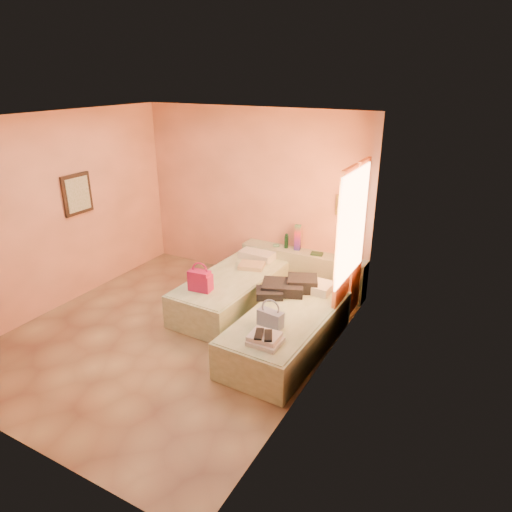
{
  "coord_description": "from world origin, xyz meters",
  "views": [
    {
      "loc": [
        3.53,
        -4.12,
        3.3
      ],
      "look_at": [
        0.81,
        0.85,
        0.99
      ],
      "focal_mm": 32.0,
      "sensor_mm": 36.0,
      "label": 1
    }
  ],
  "objects_px": {
    "blue_handbag": "(270,319)",
    "headboard_ledge": "(302,270)",
    "green_book": "(317,254)",
    "towel_stack": "(265,340)",
    "magenta_handbag": "(200,280)",
    "bed_right": "(287,332)",
    "water_bottle": "(286,241)",
    "flower_vase": "(346,250)",
    "bed_left": "(232,291)"
  },
  "relations": [
    {
      "from": "water_bottle",
      "to": "magenta_handbag",
      "type": "bearing_deg",
      "value": -106.8
    },
    {
      "from": "bed_right",
      "to": "green_book",
      "type": "xyz_separation_m",
      "value": [
        -0.29,
        1.68,
        0.42
      ]
    },
    {
      "from": "headboard_ledge",
      "to": "flower_vase",
      "type": "xyz_separation_m",
      "value": [
        0.68,
        0.02,
        0.47
      ]
    },
    {
      "from": "bed_right",
      "to": "blue_handbag",
      "type": "bearing_deg",
      "value": -98.74
    },
    {
      "from": "green_book",
      "to": "flower_vase",
      "type": "height_order",
      "value": "flower_vase"
    },
    {
      "from": "blue_handbag",
      "to": "towel_stack",
      "type": "bearing_deg",
      "value": -63.88
    },
    {
      "from": "bed_left",
      "to": "water_bottle",
      "type": "height_order",
      "value": "water_bottle"
    },
    {
      "from": "flower_vase",
      "to": "magenta_handbag",
      "type": "height_order",
      "value": "flower_vase"
    },
    {
      "from": "headboard_ledge",
      "to": "water_bottle",
      "type": "height_order",
      "value": "water_bottle"
    },
    {
      "from": "headboard_ledge",
      "to": "bed_left",
      "type": "xyz_separation_m",
      "value": [
        -0.67,
        -1.05,
        -0.08
      ]
    },
    {
      "from": "blue_handbag",
      "to": "bed_left",
      "type": "bearing_deg",
      "value": 146.53
    },
    {
      "from": "green_book",
      "to": "magenta_handbag",
      "type": "height_order",
      "value": "magenta_handbag"
    },
    {
      "from": "bed_left",
      "to": "flower_vase",
      "type": "xyz_separation_m",
      "value": [
        1.36,
        1.07,
        0.54
      ]
    },
    {
      "from": "flower_vase",
      "to": "water_bottle",
      "type": "bearing_deg",
      "value": 179.68
    },
    {
      "from": "water_bottle",
      "to": "magenta_handbag",
      "type": "height_order",
      "value": "water_bottle"
    },
    {
      "from": "blue_handbag",
      "to": "headboard_ledge",
      "type": "bearing_deg",
      "value": 110.39
    },
    {
      "from": "flower_vase",
      "to": "bed_left",
      "type": "bearing_deg",
      "value": -141.67
    },
    {
      "from": "towel_stack",
      "to": "water_bottle",
      "type": "bearing_deg",
      "value": 110.1
    },
    {
      "from": "water_bottle",
      "to": "towel_stack",
      "type": "height_order",
      "value": "water_bottle"
    },
    {
      "from": "bed_right",
      "to": "flower_vase",
      "type": "distance_m",
      "value": 1.81
    },
    {
      "from": "flower_vase",
      "to": "towel_stack",
      "type": "distance_m",
      "value": 2.44
    },
    {
      "from": "headboard_ledge",
      "to": "towel_stack",
      "type": "distance_m",
      "value": 2.48
    },
    {
      "from": "headboard_ledge",
      "to": "flower_vase",
      "type": "relative_size",
      "value": 7.12
    },
    {
      "from": "bed_right",
      "to": "towel_stack",
      "type": "relative_size",
      "value": 5.71
    },
    {
      "from": "bed_left",
      "to": "blue_handbag",
      "type": "distance_m",
      "value": 1.55
    },
    {
      "from": "headboard_ledge",
      "to": "green_book",
      "type": "height_order",
      "value": "green_book"
    },
    {
      "from": "water_bottle",
      "to": "flower_vase",
      "type": "xyz_separation_m",
      "value": [
        0.99,
        -0.01,
        0.03
      ]
    },
    {
      "from": "bed_right",
      "to": "flower_vase",
      "type": "relative_size",
      "value": 6.94
    },
    {
      "from": "green_book",
      "to": "blue_handbag",
      "type": "distance_m",
      "value": 2.04
    },
    {
      "from": "bed_right",
      "to": "water_bottle",
      "type": "xyz_separation_m",
      "value": [
        -0.83,
        1.73,
        0.51
      ]
    },
    {
      "from": "water_bottle",
      "to": "magenta_handbag",
      "type": "relative_size",
      "value": 0.73
    },
    {
      "from": "headboard_ledge",
      "to": "blue_handbag",
      "type": "relative_size",
      "value": 6.64
    },
    {
      "from": "green_book",
      "to": "bed_left",
      "type": "bearing_deg",
      "value": -140.85
    },
    {
      "from": "bed_right",
      "to": "magenta_handbag",
      "type": "height_order",
      "value": "magenta_handbag"
    },
    {
      "from": "water_bottle",
      "to": "blue_handbag",
      "type": "distance_m",
      "value": 2.21
    },
    {
      "from": "bed_left",
      "to": "magenta_handbag",
      "type": "height_order",
      "value": "magenta_handbag"
    },
    {
      "from": "magenta_handbag",
      "to": "blue_handbag",
      "type": "bearing_deg",
      "value": -23.63
    },
    {
      "from": "bed_right",
      "to": "blue_handbag",
      "type": "distance_m",
      "value": 0.49
    },
    {
      "from": "magenta_handbag",
      "to": "towel_stack",
      "type": "height_order",
      "value": "magenta_handbag"
    },
    {
      "from": "magenta_handbag",
      "to": "towel_stack",
      "type": "bearing_deg",
      "value": -34.85
    },
    {
      "from": "towel_stack",
      "to": "green_book",
      "type": "bearing_deg",
      "value": 98.18
    },
    {
      "from": "water_bottle",
      "to": "green_book",
      "type": "relative_size",
      "value": 1.27
    },
    {
      "from": "headboard_ledge",
      "to": "bed_right",
      "type": "bearing_deg",
      "value": -72.84
    },
    {
      "from": "bed_left",
      "to": "water_bottle",
      "type": "distance_m",
      "value": 1.25
    },
    {
      "from": "towel_stack",
      "to": "blue_handbag",
      "type": "bearing_deg",
      "value": 108.49
    },
    {
      "from": "magenta_handbag",
      "to": "green_book",
      "type": "bearing_deg",
      "value": 50.69
    },
    {
      "from": "water_bottle",
      "to": "headboard_ledge",
      "type": "bearing_deg",
      "value": -5.22
    },
    {
      "from": "flower_vase",
      "to": "magenta_handbag",
      "type": "xyz_separation_m",
      "value": [
        -1.5,
        -1.67,
        -0.15
      ]
    },
    {
      "from": "water_bottle",
      "to": "towel_stack",
      "type": "xyz_separation_m",
      "value": [
        0.89,
        -2.43,
        -0.21
      ]
    },
    {
      "from": "bed_left",
      "to": "magenta_handbag",
      "type": "relative_size",
      "value": 6.4
    }
  ]
}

